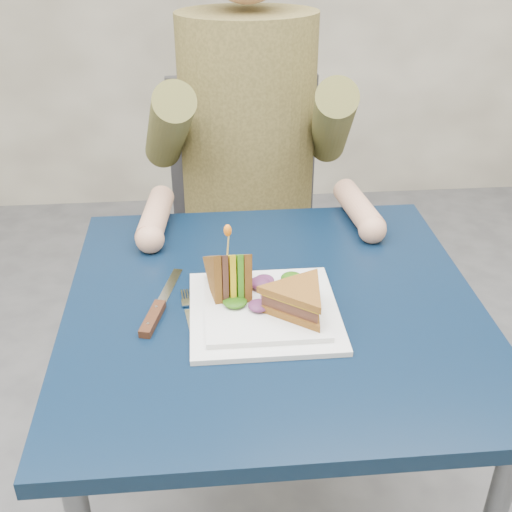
{
  "coord_description": "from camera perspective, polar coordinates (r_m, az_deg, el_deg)",
  "views": [
    {
      "loc": [
        -0.12,
        -0.95,
        1.39
      ],
      "look_at": [
        -0.03,
        0.01,
        0.82
      ],
      "focal_mm": 45.0,
      "sensor_mm": 36.0,
      "label": 1
    }
  ],
  "objects": [
    {
      "name": "chair",
      "position": [
        1.86,
        -0.91,
        3.24
      ],
      "size": [
        0.42,
        0.4,
        0.93
      ],
      "color": "#47474C",
      "rests_on": "ground"
    },
    {
      "name": "lettuce_spill",
      "position": [
        1.13,
        0.94,
        -3.63
      ],
      "size": [
        0.15,
        0.13,
        0.02
      ],
      "primitive_type": null,
      "color": "#337A14",
      "rests_on": "plate"
    },
    {
      "name": "knife",
      "position": [
        1.14,
        -8.89,
        -4.98
      ],
      "size": [
        0.07,
        0.22,
        0.02
      ],
      "color": "silver",
      "rests_on": "table"
    },
    {
      "name": "plate",
      "position": [
        1.13,
        0.73,
        -4.81
      ],
      "size": [
        0.26,
        0.26,
        0.02
      ],
      "color": "white",
      "rests_on": "table"
    },
    {
      "name": "toothpick",
      "position": [
        1.11,
        -2.5,
        1.01
      ],
      "size": [
        0.01,
        0.01,
        0.06
      ],
      "primitive_type": "cylinder",
      "rotation": [
        0.14,
        0.07,
        0.0
      ],
      "color": "tan",
      "rests_on": "sandwich_upright"
    },
    {
      "name": "sandwich_flat",
      "position": [
        1.09,
        3.75,
        -3.86
      ],
      "size": [
        0.2,
        0.2,
        0.05
      ],
      "color": "brown",
      "rests_on": "plate"
    },
    {
      "name": "sandwich_upright",
      "position": [
        1.14,
        -2.43,
        -1.8
      ],
      "size": [
        0.09,
        0.15,
        0.15
      ],
      "color": "brown",
      "rests_on": "plate"
    },
    {
      "name": "table",
      "position": [
        1.21,
        1.54,
        -7.22
      ],
      "size": [
        0.75,
        0.75,
        0.73
      ],
      "color": "black",
      "rests_on": "ground"
    },
    {
      "name": "onion_ring",
      "position": [
        1.12,
        1.48,
        -3.53
      ],
      "size": [
        0.04,
        0.04,
        0.02
      ],
      "primitive_type": "torus",
      "rotation": [
        0.44,
        0.0,
        0.0
      ],
      "color": "#9E4C7A",
      "rests_on": "plate"
    },
    {
      "name": "fork",
      "position": [
        1.12,
        -5.82,
        -5.62
      ],
      "size": [
        0.04,
        0.18,
        0.01
      ],
      "color": "silver",
      "rests_on": "table"
    },
    {
      "name": "toothpick_frill",
      "position": [
        1.09,
        -2.54,
        2.29
      ],
      "size": [
        0.01,
        0.01,
        0.02
      ],
      "primitive_type": "ellipsoid",
      "color": "orange",
      "rests_on": "sandwich_upright"
    },
    {
      "name": "diner",
      "position": [
        1.61,
        -0.71,
        13.28
      ],
      "size": [
        0.54,
        0.59,
        0.74
      ],
      "color": "brown",
      "rests_on": "chair"
    }
  ]
}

